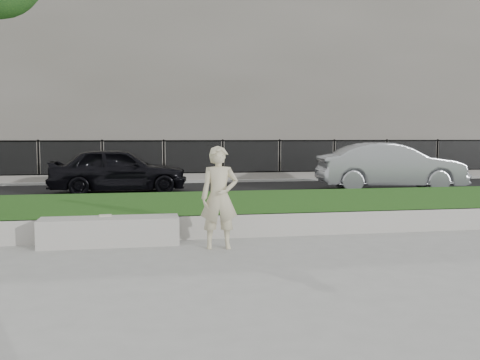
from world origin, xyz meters
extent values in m
plane|color=gray|center=(0.00, 0.00, 0.00)|extent=(90.00, 90.00, 0.00)
cube|color=#11330C|center=(0.00, 3.00, 0.20)|extent=(34.00, 4.00, 0.40)
cube|color=#ACA9A1|center=(0.00, 1.04, 0.20)|extent=(34.00, 0.08, 0.40)
cube|color=black|center=(0.00, 8.50, 0.02)|extent=(34.00, 7.00, 0.04)
cube|color=gray|center=(0.00, 13.00, 0.06)|extent=(34.00, 3.00, 0.12)
cube|color=slate|center=(0.00, 12.00, 0.24)|extent=(32.00, 0.30, 0.24)
cube|color=black|center=(0.00, 12.00, 0.87)|extent=(32.00, 0.04, 1.50)
cube|color=black|center=(0.00, 12.00, 1.57)|extent=(32.00, 0.05, 0.05)
cube|color=black|center=(0.00, 12.00, 0.37)|extent=(32.00, 0.05, 0.05)
cube|color=#656058|center=(0.00, 20.00, 5.00)|extent=(34.00, 10.00, 10.00)
cube|color=#ACA9A1|center=(-1.91, 0.80, 0.22)|extent=(2.18, 0.54, 0.45)
imported|color=beige|center=(-0.23, 0.25, 0.79)|extent=(0.61, 0.42, 1.59)
cube|color=beige|center=(-1.99, 0.95, 0.46)|extent=(0.21, 0.17, 0.02)
imported|color=black|center=(-2.09, 8.51, 0.73)|extent=(4.09, 1.73, 1.38)
imported|color=#969A9E|center=(6.32, 7.85, 0.79)|extent=(4.70, 2.17, 1.49)
camera|label=1|loc=(-1.39, -7.87, 1.74)|focal=40.00mm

